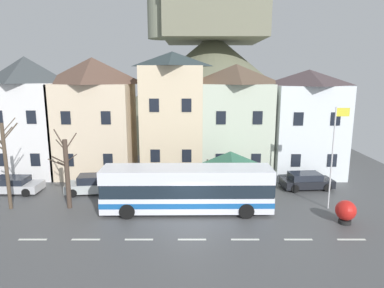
{
  "coord_description": "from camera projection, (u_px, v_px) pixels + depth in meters",
  "views": [
    {
      "loc": [
        -0.0,
        -19.03,
        9.13
      ],
      "look_at": [
        0.12,
        5.64,
        4.07
      ],
      "focal_mm": 31.75,
      "sensor_mm": 36.0,
      "label": 1
    }
  ],
  "objects": [
    {
      "name": "ground_plane",
      "position": [
        191.0,
        229.0,
        20.48
      ],
      "size": [
        40.0,
        60.0,
        0.07
      ],
      "color": "#4F5052"
    },
    {
      "name": "townhouse_00",
      "position": [
        28.0,
        117.0,
        30.66
      ],
      "size": [
        5.55,
        5.18,
        10.7
      ],
      "color": "white",
      "rests_on": "ground_plane"
    },
    {
      "name": "townhouse_01",
      "position": [
        93.0,
        118.0,
        30.72
      ],
      "size": [
        6.67,
        5.24,
        10.62
      ],
      "color": "beige",
      "rests_on": "ground_plane"
    },
    {
      "name": "townhouse_02",
      "position": [
        171.0,
        113.0,
        31.54
      ],
      "size": [
        5.35,
        6.96,
        11.17
      ],
      "color": "beige",
      "rests_on": "ground_plane"
    },
    {
      "name": "townhouse_03",
      "position": [
        233.0,
        120.0,
        30.99
      ],
      "size": [
        6.09,
        5.54,
        10.05
      ],
      "color": "beige",
      "rests_on": "ground_plane"
    },
    {
      "name": "townhouse_04",
      "position": [
        304.0,
        123.0,
        30.98
      ],
      "size": [
        6.16,
        5.36,
        9.57
      ],
      "color": "white",
      "rests_on": "ground_plane"
    },
    {
      "name": "hilltop_castle",
      "position": [
        211.0,
        80.0,
        53.89
      ],
      "size": [
        38.67,
        38.67,
        24.58
      ],
      "color": "#6B6D55",
      "rests_on": "ground_plane"
    },
    {
      "name": "transit_bus",
      "position": [
        186.0,
        190.0,
        22.75
      ],
      "size": [
        11.37,
        2.71,
        3.09
      ],
      "rotation": [
        0.0,
        0.0,
        0.01
      ],
      "color": "white",
      "rests_on": "ground_plane"
    },
    {
      "name": "bus_shelter",
      "position": [
        229.0,
        158.0,
        25.66
      ],
      "size": [
        3.6,
        3.6,
        3.45
      ],
      "color": "#473D33",
      "rests_on": "ground_plane"
    },
    {
      "name": "parked_car_00",
      "position": [
        305.0,
        181.0,
        27.61
      ],
      "size": [
        4.19,
        2.19,
        1.32
      ],
      "rotation": [
        0.0,
        0.0,
        0.1
      ],
      "color": "black",
      "rests_on": "ground_plane"
    },
    {
      "name": "parked_car_01",
      "position": [
        91.0,
        184.0,
        26.52
      ],
      "size": [
        4.02,
        2.23,
        1.44
      ],
      "rotation": [
        0.0,
        0.0,
        3.26
      ],
      "color": "silver",
      "rests_on": "ground_plane"
    },
    {
      "name": "parked_car_02",
      "position": [
        12.0,
        185.0,
        26.59
      ],
      "size": [
        4.16,
        2.07,
        1.24
      ],
      "rotation": [
        0.0,
        0.0,
        -0.02
      ],
      "color": "silver",
      "rests_on": "ground_plane"
    },
    {
      "name": "pedestrian_00",
      "position": [
        257.0,
        188.0,
        25.13
      ],
      "size": [
        0.34,
        0.29,
        1.63
      ],
      "color": "black",
      "rests_on": "ground_plane"
    },
    {
      "name": "pedestrian_01",
      "position": [
        235.0,
        190.0,
        24.62
      ],
      "size": [
        0.31,
        0.31,
        1.5
      ],
      "color": "#2D2D38",
      "rests_on": "ground_plane"
    },
    {
      "name": "public_bench",
      "position": [
        240.0,
        182.0,
        27.83
      ],
      "size": [
        1.41,
        0.48,
        0.87
      ],
      "color": "brown",
      "rests_on": "ground_plane"
    },
    {
      "name": "flagpole",
      "position": [
        332.0,
        151.0,
        22.82
      ],
      "size": [
        0.95,
        0.1,
        7.06
      ],
      "color": "silver",
      "rests_on": "ground_plane"
    },
    {
      "name": "harbour_buoy",
      "position": [
        344.0,
        211.0,
        21.07
      ],
      "size": [
        1.25,
        1.25,
        1.5
      ],
      "color": "black",
      "rests_on": "ground_plane"
    },
    {
      "name": "bare_tree_00",
      "position": [
        4.0,
        164.0,
        22.87
      ],
      "size": [
        1.91,
        1.17,
        6.25
      ],
      "color": "brown",
      "rests_on": "ground_plane"
    },
    {
      "name": "bare_tree_01",
      "position": [
        65.0,
        172.0,
        23.13
      ],
      "size": [
        1.76,
        2.53,
        5.51
      ],
      "color": "#47382D",
      "rests_on": "ground_plane"
    }
  ]
}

